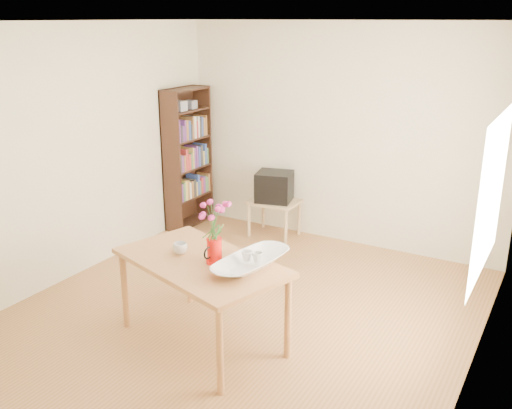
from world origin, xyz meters
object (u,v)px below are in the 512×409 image
Objects in this scene: pitcher at (215,252)px; bowl at (251,239)px; television at (275,186)px; table at (201,269)px; mug at (180,248)px.

pitcher is 0.43× the size of bowl.
television is (-1.07, 2.41, -0.34)m from bowl.
table is at bearing -89.68° from television.
bowl reaches higher than pitcher.
pitcher is 2.61m from television.
pitcher is at bearing 25.46° from table.
pitcher is at bearing -165.20° from bowl.
bowl is at bearing 21.79° from pitcher.
bowl reaches higher than table.
table is at bearing -164.78° from pitcher.
television reaches higher than table.
television is (-0.78, 2.48, -0.20)m from pitcher.
table is 3.18× the size of bowl.
mug is 2.52m from television.
bowl is at bearing 30.10° from table.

